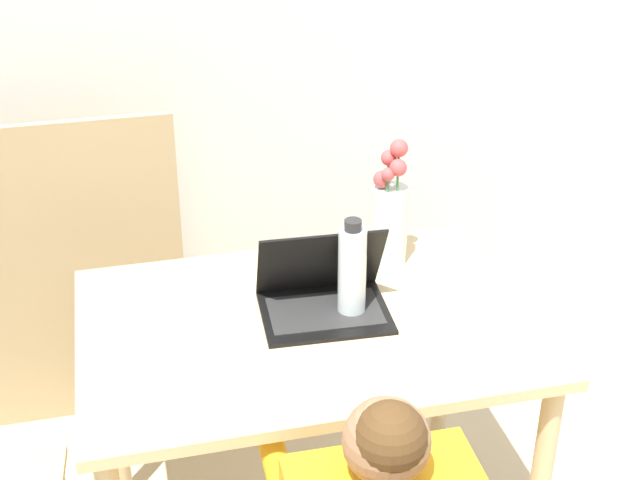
% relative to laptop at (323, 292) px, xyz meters
% --- Properties ---
extents(wall_back, '(6.40, 0.05, 2.50)m').
position_rel_laptop_xyz_m(wall_back, '(0.16, 0.76, 0.44)').
color(wall_back, silver).
rests_on(wall_back, ground_plane).
extents(dining_table, '(1.09, 0.74, 0.76)m').
position_rel_laptop_xyz_m(dining_table, '(-0.05, -0.04, -0.15)').
color(dining_table, '#D6B784').
rests_on(dining_table, ground_plane).
extents(laptop, '(0.32, 0.25, 0.22)m').
position_rel_laptop_xyz_m(laptop, '(0.00, 0.00, 0.00)').
color(laptop, black).
rests_on(laptop, dining_table).
extents(flower_vase, '(0.10, 0.10, 0.35)m').
position_rel_laptop_xyz_m(flower_vase, '(0.22, 0.19, 0.09)').
color(flower_vase, silver).
rests_on(flower_vase, dining_table).
extents(water_bottle, '(0.07, 0.07, 0.25)m').
position_rel_laptop_xyz_m(water_bottle, '(0.06, -0.03, 0.07)').
color(water_bottle, silver).
rests_on(water_bottle, dining_table).
extents(cardboard_panel, '(0.69, 0.17, 1.10)m').
position_rel_laptop_xyz_m(cardboard_panel, '(-0.63, 0.62, -0.26)').
color(cardboard_panel, tan).
rests_on(cardboard_panel, ground_plane).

